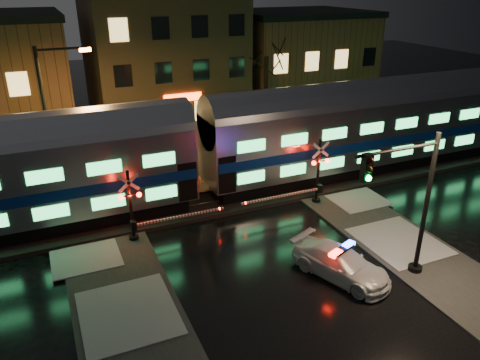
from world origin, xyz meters
name	(u,v)px	position (x,y,z in m)	size (l,w,h in m)	color
ground	(250,242)	(0.00, 0.00, 0.00)	(120.00, 120.00, 0.00)	black
ballast	(214,199)	(0.00, 5.00, 0.12)	(90.00, 4.20, 0.24)	black
sidewalk_right	(447,276)	(6.50, -6.00, 0.06)	(4.00, 20.00, 0.12)	#2D2D2D
building_mid	(162,54)	(2.00, 22.50, 5.75)	(12.00, 11.00, 11.50)	brown
building_right	(296,62)	(15.00, 22.00, 4.25)	(12.00, 10.00, 8.50)	#563121
train	(198,147)	(-0.87, 5.00, 3.38)	(51.00, 3.12, 5.92)	black
police_car	(341,263)	(2.33, -4.09, 0.65)	(3.30, 4.78, 1.44)	silver
crossing_signal_right	(313,179)	(4.85, 2.30, 1.57)	(5.38, 0.64, 3.81)	black
crossing_signal_left	(140,213)	(-4.77, 2.30, 1.51)	(5.21, 0.63, 3.69)	black
traffic_light	(408,207)	(4.50, -5.19, 3.38)	(4.12, 0.72, 6.36)	black
streetlight	(52,115)	(-7.79, 9.00, 4.95)	(2.87, 0.30, 8.58)	black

